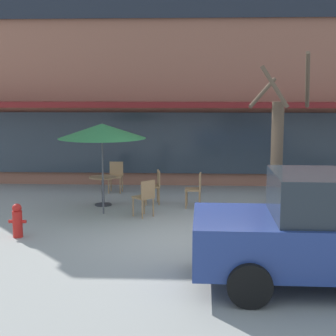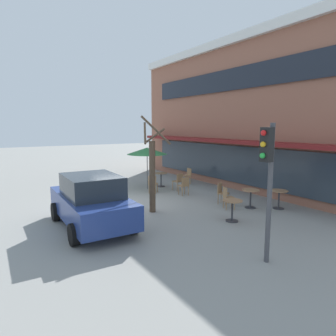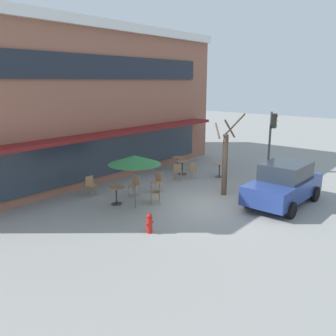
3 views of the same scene
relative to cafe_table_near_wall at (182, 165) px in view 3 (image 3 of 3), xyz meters
name	(u,v)px [view 3 (image 3 of 3)]	position (x,y,z in m)	size (l,w,h in m)	color
ground_plane	(209,205)	(-3.28, -3.93, -0.52)	(80.00, 80.00, 0.00)	gray
building_facade	(63,101)	(-3.28, 6.04, 3.42)	(17.27, 9.10, 7.88)	#935B47
cafe_table_near_wall	(182,165)	(0.00, 0.00, 0.00)	(0.70, 0.70, 0.76)	#333338
cafe_table_streetside	(219,168)	(0.86, -1.86, 0.00)	(0.70, 0.70, 0.76)	#333338
cafe_table_by_tree	(177,161)	(0.69, 0.88, 0.00)	(0.70, 0.70, 0.76)	#333338
cafe_table_mid_patio	(116,193)	(-5.67, -0.85, 0.00)	(0.70, 0.70, 0.76)	#333338
patio_umbrella_green_folded	(134,160)	(-5.50, -1.80, 1.51)	(2.10, 2.10, 2.20)	#4C4C51
cafe_chair_0	(157,191)	(-4.45, -2.06, 0.01)	(0.57, 0.57, 0.89)	#9E754C
cafe_chair_1	(178,170)	(-1.11, -0.55, 0.01)	(0.54, 0.54, 0.89)	#9E754C
cafe_chair_2	(192,169)	(-0.39, -0.92, 0.01)	(0.52, 0.52, 0.89)	#9E754C
cafe_chair_3	(91,184)	(-5.59, 0.90, 0.01)	(0.42, 0.42, 0.89)	#9E754C
cafe_chair_4	(135,184)	(-4.33, -0.61, 0.01)	(0.46, 0.46, 0.89)	#9E754C
cafe_chair_5	(157,181)	(-3.24, -1.00, 0.01)	(0.42, 0.42, 0.89)	#9E754C
parked_sedan	(284,184)	(-1.17, -6.21, 0.36)	(4.24, 2.09, 1.76)	navy
street_tree	(225,161)	(-1.64, -3.65, 1.07)	(1.29, 1.28, 3.70)	brown
traffic_light_pole	(272,132)	(3.62, -3.48, 1.78)	(0.26, 0.44, 3.40)	#47474C
fire_hydrant	(149,223)	(-6.91, -3.86, -0.16)	(0.36, 0.20, 0.71)	red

